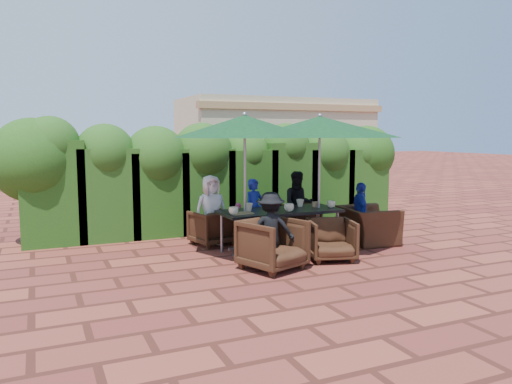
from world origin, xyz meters
name	(u,v)px	position (x,y,z in m)	size (l,w,h in m)	color
ground	(270,251)	(0.00, 0.00, 0.00)	(80.00, 80.00, 0.00)	brown
dining_table	(280,214)	(0.18, -0.04, 0.67)	(2.16, 0.90, 0.75)	black
umbrella_left	(245,127)	(-0.51, -0.07, 2.21)	(2.50, 2.50, 2.46)	gray
umbrella_right	(320,127)	(0.95, -0.09, 2.21)	(2.88, 2.88, 2.46)	gray
chair_far_left	(212,226)	(-0.76, 0.95, 0.37)	(0.71, 0.66, 0.73)	black
chair_far_mid	(262,223)	(0.28, 0.94, 0.34)	(0.67, 0.63, 0.69)	black
chair_far_right	(297,217)	(1.10, 1.03, 0.39)	(0.75, 0.70, 0.77)	black
chair_near_left	(273,242)	(-0.46, -1.08, 0.44)	(0.85, 0.79, 0.87)	black
chair_near_right	(331,238)	(0.68, -0.96, 0.38)	(0.74, 0.69, 0.76)	black
chair_end_right	(368,219)	(2.04, -0.11, 0.46)	(1.06, 0.69, 0.93)	black
adult_far_left	(211,210)	(-0.76, 0.99, 0.66)	(0.65, 0.39, 1.32)	silver
adult_far_mid	(254,210)	(0.11, 0.95, 0.61)	(0.44, 0.36, 1.22)	#1D2BA0
adult_far_right	(298,204)	(1.08, 0.91, 0.67)	(0.64, 0.39, 1.34)	black
adult_near_left	(271,230)	(-0.43, -0.93, 0.60)	(0.76, 0.35, 1.19)	black
adult_end_right	(360,213)	(1.91, -0.04, 0.59)	(0.69, 0.34, 1.17)	#1D2BA0
child_left	(239,222)	(-0.20, 0.99, 0.38)	(0.27, 0.22, 0.76)	#CF4977
child_right	(279,218)	(0.70, 1.01, 0.41)	(0.30, 0.24, 0.82)	#9854B7
pedestrian_a	(248,181)	(1.34, 4.18, 0.87)	(1.62, 0.58, 1.73)	#268B2A
pedestrian_b	(277,179)	(2.26, 4.28, 0.88)	(0.84, 0.51, 1.75)	#CF4977
pedestrian_c	(307,177)	(3.13, 4.16, 0.90)	(1.15, 0.53, 1.80)	gray
cup_a	(234,211)	(-0.77, -0.21, 0.82)	(0.17, 0.17, 0.13)	beige
cup_b	(248,207)	(-0.40, 0.02, 0.82)	(0.15, 0.15, 0.14)	beige
cup_c	(289,208)	(0.23, -0.29, 0.82)	(0.18, 0.18, 0.14)	beige
cup_d	(300,203)	(0.70, 0.16, 0.82)	(0.14, 0.14, 0.13)	beige
cup_e	(331,204)	(1.16, -0.18, 0.81)	(0.16, 0.16, 0.12)	beige
ketchup_bottle	(274,205)	(0.09, 0.00, 0.83)	(0.04, 0.04, 0.17)	#B20C0A
sauce_bottle	(277,205)	(0.14, -0.02, 0.83)	(0.04, 0.04, 0.17)	#4C230C
serving_tray	(242,213)	(-0.60, -0.17, 0.76)	(0.35, 0.25, 0.02)	#977649
number_block_left	(271,208)	(-0.04, -0.11, 0.80)	(0.12, 0.06, 0.10)	tan
number_block_right	(316,204)	(0.94, 0.00, 0.80)	(0.12, 0.06, 0.10)	tan
hedge_wall	(215,170)	(-0.22, 2.32, 1.32)	(9.10, 1.60, 2.43)	#143B10
building	(275,149)	(3.50, 6.99, 1.61)	(6.20, 3.08, 3.20)	#C1B18F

